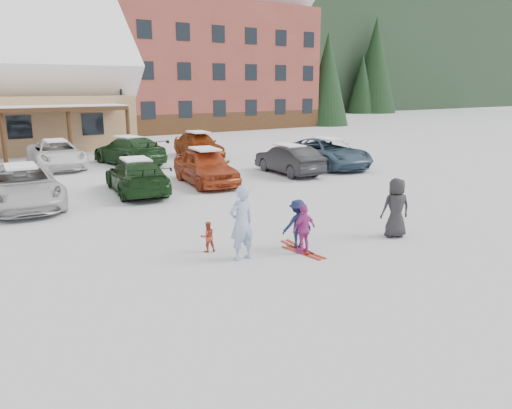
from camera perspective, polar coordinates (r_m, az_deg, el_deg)
ground at (r=13.28m, az=1.30°, el=-5.20°), size 160.00×160.00×0.00m
alpine_hotel at (r=53.07m, az=-9.91°, el=17.96°), size 31.48×14.01×21.48m
lamp_post at (r=37.00m, az=-15.17°, el=12.14°), size 0.50×0.25×6.62m
conifer_1 at (r=56.39m, az=8.19°, el=15.32°), size 4.84×4.84×11.22m
conifer_3 at (r=55.93m, az=-20.33°, el=13.50°), size 3.96×3.96×9.18m
conifer_4 at (r=69.83m, az=2.88°, el=15.28°), size 5.06×5.06×11.73m
adult_skier at (r=12.30m, az=-1.66°, el=-2.11°), size 0.72×0.50×1.90m
toddler_red at (r=13.09m, az=-5.55°, el=-3.68°), size 0.44×0.37×0.81m
child_navy at (r=13.29m, az=4.77°, el=-2.24°), size 0.92×0.60×1.33m
skis_child_navy at (r=13.48m, az=4.72°, el=-4.90°), size 0.38×1.41×0.03m
child_magenta at (r=12.90m, az=5.50°, el=-2.83°), size 0.79×0.40×1.29m
skis_child_magenta at (r=13.09m, az=5.44°, el=-5.48°), size 0.35×1.41×0.03m
bystander_dark at (r=14.74m, az=15.69°, el=-0.37°), size 0.98×0.81×1.71m
parked_car_2 at (r=19.66m, az=-25.13°, el=1.89°), size 2.87×5.53×1.49m
parked_car_3 at (r=20.69m, az=-13.48°, el=3.17°), size 2.60×5.00×1.38m
parked_car_4 at (r=22.12m, az=-5.81°, el=4.35°), size 2.46×4.82×1.57m
parked_car_5 at (r=24.64m, az=3.76°, el=5.14°), size 1.83×4.42×1.42m
parked_car_6 at (r=26.97m, az=8.22°, el=5.86°), size 3.08×5.72×1.53m
parked_car_10 at (r=28.39m, az=-21.86°, el=5.35°), size 2.66×5.38×1.47m
parked_car_11 at (r=28.44m, az=-14.29°, el=5.99°), size 3.02×5.59×1.54m
parked_car_12 at (r=30.55m, az=-6.59°, el=6.81°), size 2.13×4.66×1.55m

